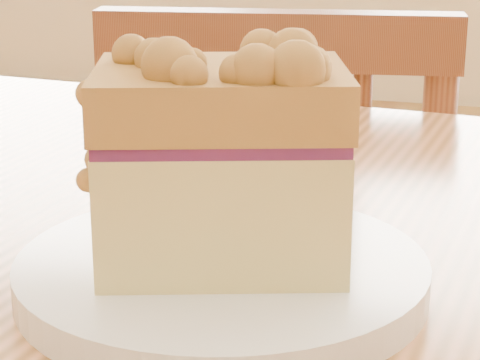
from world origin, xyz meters
name	(u,v)px	position (x,y,z in m)	size (l,w,h in m)	color
cafe_chair_main	(283,340)	(-0.04, 0.78, 0.42)	(0.44, 0.44, 0.84)	brown
plate	(222,275)	(0.08, 0.21, 0.76)	(0.20, 0.20, 0.02)	white
cake_slice	(219,156)	(0.08, 0.20, 0.82)	(0.14, 0.12, 0.11)	tan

